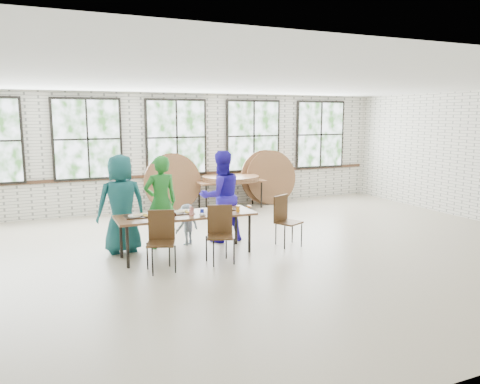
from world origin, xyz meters
The scene contains 13 objects.
room centered at (0.00, 4.44, 1.83)m, with size 12.00×12.00×12.00m.
dining_table centered at (-1.05, 0.35, 0.69)m, with size 2.41×0.83×0.74m.
chair_near_left centered at (-1.65, -0.23, 0.56)m, with size 0.53×0.52×0.95m.
chair_near_right centered at (-0.64, -0.21, 0.56)m, with size 0.54×0.53×0.95m.
chair_spare centered at (0.84, 0.22, 0.56)m, with size 0.55×0.55×0.95m.
adult_teal centered at (-2.05, 1.00, 0.88)m, with size 0.86×0.56×1.77m, color #1B685C.
adult_green centered at (-1.33, 1.00, 0.86)m, with size 0.63×0.41×1.72m, color #1F7526.
toddler centered at (-0.83, 1.00, 0.39)m, with size 0.51×0.29×0.79m, color #162C46.
adult_blue centered at (-0.14, 1.00, 0.89)m, with size 0.86×0.67×1.77m, color #291AB9.
storage_table centered at (1.30, 3.93, 0.69)m, with size 1.83×0.82×0.74m.
tabletop_clutter centered at (-0.96, 0.31, 0.77)m, with size 1.97×0.59×0.11m.
round_tops_stacked centered at (1.30, 3.93, 0.80)m, with size 1.50×1.50×0.13m.
round_tops_leaning centered at (1.62, 4.13, 0.74)m, with size 4.29×0.37×1.50m.
Camera 1 is at (-3.43, -7.31, 2.43)m, focal length 35.00 mm.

